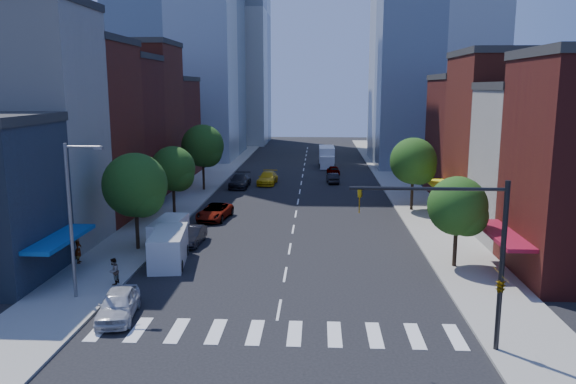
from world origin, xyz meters
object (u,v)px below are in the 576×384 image
parked_car_rear (240,181)px  traffic_car_oncoming (333,178)px  parked_car_second (192,236)px  parked_car_front (118,304)px  cargo_van_near (168,248)px  cargo_van_far (169,233)px  pedestrian_near (78,249)px  taxi (268,178)px  box_truck (327,157)px  parked_car_third (215,212)px  traffic_car_far (333,170)px  pedestrian_far (114,271)px

parked_car_rear → traffic_car_oncoming: parked_car_rear is taller
traffic_car_oncoming → parked_car_second: bearing=63.4°
parked_car_front → cargo_van_near: size_ratio=0.79×
cargo_van_far → pedestrian_near: bearing=-132.2°
taxi → box_truck: box_truck is taller
parked_car_third → cargo_van_near: size_ratio=0.91×
taxi → traffic_car_oncoming: bearing=13.1°
cargo_van_near → traffic_car_far: (12.57, 41.62, -0.52)m
parked_car_third → box_truck: size_ratio=0.69×
cargo_van_near → box_truck: (11.76, 49.53, 0.30)m
parked_car_third → traffic_car_far: 30.44m
parked_car_front → pedestrian_far: size_ratio=2.71×
parked_car_front → box_truck: box_truck is taller
cargo_van_far → box_truck: box_truck is taller
parked_car_third → box_truck: box_truck is taller
cargo_van_near → cargo_van_far: (-1.24, 4.66, -0.12)m
pedestrian_far → taxi: bearing=173.8°
cargo_van_near → taxi: 33.37m
taxi → pedestrian_near: 35.12m
taxi → parked_car_rear: bearing=-140.1°
traffic_car_far → box_truck: 8.00m
parked_car_second → taxi: taxi is taller
cargo_van_near → pedestrian_far: 5.11m
parked_car_front → taxi: taxi is taller
pedestrian_far → parked_car_front: bearing=25.7°
parked_car_third → traffic_car_oncoming: 23.96m
traffic_car_far → pedestrian_far: pedestrian_far is taller
traffic_car_oncoming → parked_car_front: bearing=69.3°
parked_car_rear → box_truck: box_truck is taller
parked_car_front → traffic_car_far: size_ratio=1.20×
parked_car_second → pedestrian_near: pedestrian_near is taller
parked_car_rear → pedestrian_near: (-7.00, -31.21, 0.32)m
parked_car_third → parked_car_rear: size_ratio=0.94×
parked_car_front → parked_car_rear: parked_car_rear is taller
parked_car_second → traffic_car_oncoming: size_ratio=1.09×
pedestrian_far → traffic_car_far: bearing=165.4°
cargo_van_near → taxi: bearing=75.5°
pedestrian_near → parked_car_second: bearing=-63.7°
cargo_van_far → pedestrian_far: bearing=-94.0°
box_truck → parked_car_front: bearing=-102.0°
parked_car_third → box_truck: (10.99, 35.97, 0.73)m
cargo_van_far → pedestrian_far: (-1.00, -9.25, -0.05)m
cargo_van_far → taxi: size_ratio=0.92×
taxi → parked_car_front: bearing=-92.3°
parked_car_rear → pedestrian_near: pedestrian_near is taller
parked_car_rear → taxi: 4.01m
parked_car_second → taxi: bearing=84.9°
parked_car_rear → box_truck: size_ratio=0.73×
traffic_car_oncoming → pedestrian_near: bearing=57.4°
parked_car_third → pedestrian_far: 18.40m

